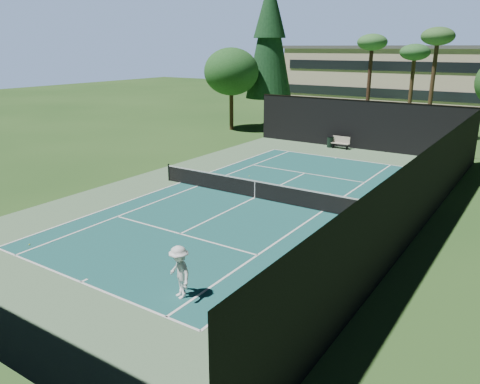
# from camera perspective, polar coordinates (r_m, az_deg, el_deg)

# --- Properties ---
(ground) EXTENTS (160.00, 160.00, 0.00)m
(ground) POSITION_cam_1_polar(r_m,az_deg,el_deg) (26.33, 1.80, -0.73)
(ground) COLOR #284F1D
(ground) RESTS_ON ground
(apron_slab) EXTENTS (18.00, 32.00, 0.01)m
(apron_slab) POSITION_cam_1_polar(r_m,az_deg,el_deg) (26.33, 1.80, -0.72)
(apron_slab) COLOR #5C815A
(apron_slab) RESTS_ON ground
(court_surface) EXTENTS (10.97, 23.77, 0.01)m
(court_surface) POSITION_cam_1_polar(r_m,az_deg,el_deg) (26.33, 1.80, -0.70)
(court_surface) COLOR #1C5A57
(court_surface) RESTS_ON ground
(court_lines) EXTENTS (11.07, 23.87, 0.01)m
(court_lines) POSITION_cam_1_polar(r_m,az_deg,el_deg) (26.32, 1.80, -0.68)
(court_lines) COLOR white
(court_lines) RESTS_ON ground
(tennis_net) EXTENTS (12.90, 0.10, 1.10)m
(tennis_net) POSITION_cam_1_polar(r_m,az_deg,el_deg) (26.16, 1.81, 0.43)
(tennis_net) COLOR black
(tennis_net) RESTS_ON ground
(fence) EXTENTS (18.04, 32.05, 4.03)m
(fence) POSITION_cam_1_polar(r_m,az_deg,el_deg) (25.83, 1.92, 3.55)
(fence) COLOR black
(fence) RESTS_ON ground
(player) EXTENTS (1.39, 1.13, 1.87)m
(player) POSITION_cam_1_polar(r_m,az_deg,el_deg) (15.98, -7.40, -9.67)
(player) COLOR white
(player) RESTS_ON ground
(tennis_ball_a) EXTENTS (0.07, 0.07, 0.07)m
(tennis_ball_a) POSITION_cam_1_polar(r_m,az_deg,el_deg) (22.07, -24.28, -5.87)
(tennis_ball_a) COLOR #C0D530
(tennis_ball_a) RESTS_ON ground
(tennis_ball_b) EXTENTS (0.08, 0.08, 0.08)m
(tennis_ball_b) POSITION_cam_1_polar(r_m,az_deg,el_deg) (28.95, -4.08, 1.00)
(tennis_ball_b) COLOR #C9EE36
(tennis_ball_b) RESTS_ON ground
(tennis_ball_c) EXTENTS (0.07, 0.07, 0.07)m
(tennis_ball_c) POSITION_cam_1_polar(r_m,az_deg,el_deg) (27.39, 10.94, -0.24)
(tennis_ball_c) COLOR #E0F136
(tennis_ball_c) RESTS_ON ground
(tennis_ball_d) EXTENTS (0.06, 0.06, 0.06)m
(tennis_ball_d) POSITION_cam_1_polar(r_m,az_deg,el_deg) (30.68, 1.13, 1.97)
(tennis_ball_d) COLOR #C8EC35
(tennis_ball_d) RESTS_ON ground
(park_bench) EXTENTS (1.50, 0.45, 1.02)m
(park_bench) POSITION_cam_1_polar(r_m,az_deg,el_deg) (40.00, 12.18, 5.96)
(park_bench) COLOR #B8AC98
(park_bench) RESTS_ON ground
(trash_bin) EXTENTS (0.56, 0.56, 0.95)m
(trash_bin) POSITION_cam_1_polar(r_m,az_deg,el_deg) (40.36, 10.94, 6.04)
(trash_bin) COLOR black
(trash_bin) RESTS_ON ground
(pine_tree) EXTENTS (4.80, 4.80, 15.00)m
(pine_tree) POSITION_cam_1_polar(r_m,az_deg,el_deg) (50.10, 3.64, 18.88)
(pine_tree) COLOR #49331F
(pine_tree) RESTS_ON ground
(palm_a) EXTENTS (2.80, 2.80, 9.32)m
(palm_a) POSITION_cam_1_polar(r_m,az_deg,el_deg) (47.77, 15.79, 16.74)
(palm_a) COLOR #3E271A
(palm_a) RESTS_ON ground
(palm_b) EXTENTS (2.80, 2.80, 8.42)m
(palm_b) POSITION_cam_1_polar(r_m,az_deg,el_deg) (48.72, 20.52, 15.33)
(palm_b) COLOR #4B3620
(palm_b) RESTS_ON ground
(palm_c) EXTENTS (2.80, 2.80, 9.77)m
(palm_c) POSITION_cam_1_polar(r_m,az_deg,el_deg) (45.24, 22.93, 16.59)
(palm_c) COLOR #48331E
(palm_c) RESTS_ON ground
(decid_tree_c) EXTENTS (5.44, 5.44, 8.09)m
(decid_tree_c) POSITION_cam_1_polar(r_m,az_deg,el_deg) (47.83, -1.07, 14.44)
(decid_tree_c) COLOR #4A321F
(decid_tree_c) RESTS_ON ground
(campus_building) EXTENTS (40.50, 12.50, 8.30)m
(campus_building) POSITION_cam_1_polar(r_m,az_deg,el_deg) (68.67, 23.09, 12.67)
(campus_building) COLOR beige
(campus_building) RESTS_ON ground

